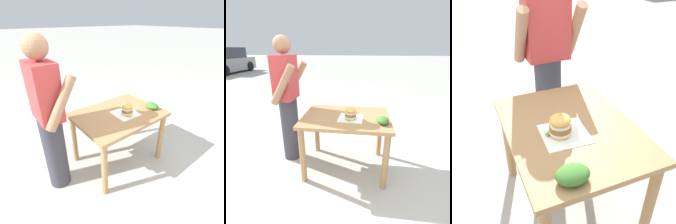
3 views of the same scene
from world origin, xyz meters
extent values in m
plane|color=#ADAAA3|center=(0.00, 0.00, 0.00)|extent=(80.00, 80.00, 0.00)
cube|color=#9E7247|center=(0.00, 0.00, 0.72)|extent=(0.81, 1.07, 0.04)
cylinder|color=#9E7247|center=(0.34, -0.47, 0.35)|extent=(0.07, 0.07, 0.70)
cylinder|color=#9E7247|center=(-0.34, 0.47, 0.35)|extent=(0.07, 0.07, 0.70)
cylinder|color=#9E7247|center=(0.34, 0.47, 0.35)|extent=(0.07, 0.07, 0.70)
cube|color=white|center=(-0.06, -0.06, 0.74)|extent=(0.30, 0.30, 0.00)
cylinder|color=gold|center=(-0.09, -0.06, 0.76)|extent=(0.13, 0.13, 0.02)
cylinder|color=silver|center=(-0.09, -0.06, 0.77)|extent=(0.14, 0.14, 0.02)
cylinder|color=brown|center=(-0.09, -0.06, 0.80)|extent=(0.13, 0.13, 0.04)
cylinder|color=silver|center=(-0.09, -0.06, 0.82)|extent=(0.13, 0.13, 0.02)
ellipsoid|color=gold|center=(-0.09, -0.06, 0.85)|extent=(0.13, 0.13, 0.07)
cylinder|color=#D1B77F|center=(-0.09, -0.06, 0.90)|extent=(0.00, 0.00, 0.05)
cylinder|color=#8EA83D|center=(-0.15, -0.03, 0.76)|extent=(0.08, 0.05, 0.02)
ellipsoid|color=#386B28|center=(-0.17, -0.43, 0.78)|extent=(0.18, 0.14, 0.08)
cylinder|color=#33333D|center=(0.13, 0.80, 0.45)|extent=(0.24, 0.24, 0.90)
cube|color=#B73838|center=(0.13, 0.80, 1.18)|extent=(0.36, 0.22, 0.56)
cylinder|color=#9E7051|center=(-0.10, 0.74, 1.13)|extent=(0.09, 0.34, 0.50)
cylinder|color=#9E7051|center=(0.36, 0.74, 1.13)|extent=(0.09, 0.34, 0.50)
camera|label=1|loc=(-1.45, 1.25, 1.78)|focal=28.00mm
camera|label=2|loc=(-2.02, -0.17, 1.53)|focal=28.00mm
camera|label=3|loc=(-0.57, -1.25, 1.73)|focal=42.00mm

